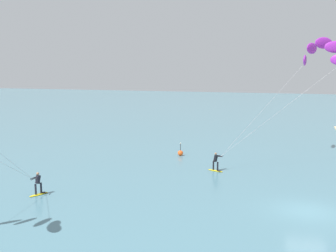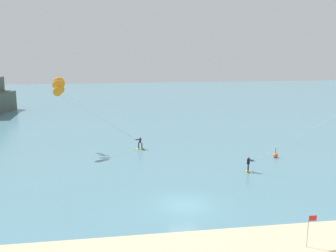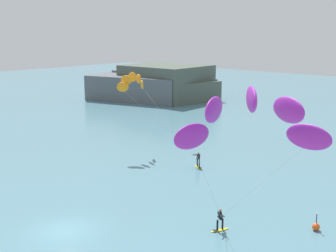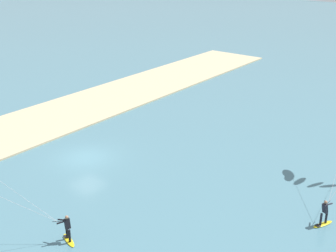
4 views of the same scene
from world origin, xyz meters
TOP-DOWN VIEW (x-y plane):
  - ground_plane at (0.00, 0.00)m, footprint 240.00×240.00m
  - kitesurfer_nearshore at (15.68, -1.06)m, footprint 10.98×12.34m
  - kitesurfer_mid_water at (-11.44, 18.48)m, footprint 11.23×4.29m
  - marker_buoy at (13.55, 12.19)m, footprint 0.56×0.56m
  - distant_headland at (-39.47, 52.15)m, footprint 29.27×23.89m

SIDE VIEW (x-z plane):
  - ground_plane at x=0.00m, z-range 0.00..0.00m
  - marker_buoy at x=13.55m, z-range -0.39..0.99m
  - distant_headland at x=-39.47m, z-range -0.92..6.13m
  - kitesurfer_mid_water at x=-11.44m, z-range 3.24..12.66m
  - kitesurfer_nearshore at x=15.68m, z-range 4.28..16.26m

